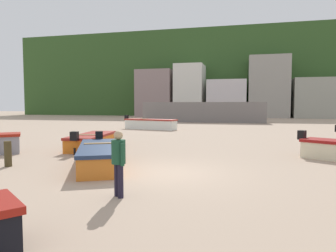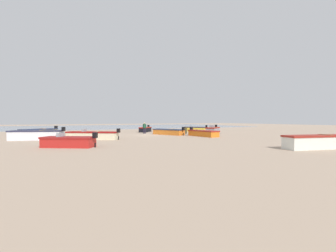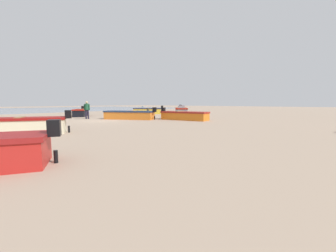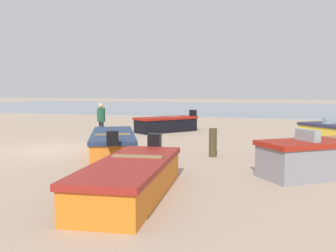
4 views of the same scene
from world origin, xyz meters
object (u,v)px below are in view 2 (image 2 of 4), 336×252
Objects in this scene: boat_orange_1 at (203,133)px; boat_white_5 at (37,135)px; boat_white_0 at (318,142)px; boat_yellow_8 at (39,132)px; boat_black_3 at (145,129)px; boat_cream_4 at (93,135)px; boat_grey_7 at (213,130)px; boat_yellow_2 at (195,129)px; mooring_post_near_water at (186,130)px; beach_walker_foreground at (144,127)px; boat_orange_9 at (169,132)px; boat_red_6 at (69,142)px.

boat_orange_1 is 17.64m from boat_white_5.
boat_white_5 is (17.35, -3.21, 0.11)m from boat_orange_1.
boat_yellow_8 is at bearing 54.26° from boat_white_0.
boat_black_3 is 0.68× the size of boat_cream_4.
boat_yellow_2 is at bearing -48.73° from boat_grey_7.
mooring_post_near_water is at bearing -131.75° from boat_yellow_8.
beach_walker_foreground is at bearing -19.04° from boat_cream_4.
boat_black_3 is at bearing 123.24° from boat_yellow_2.
boat_orange_9 is (2.50, -4.26, 0.02)m from boat_orange_1.
boat_yellow_8 is (0.35, -5.28, -0.02)m from boat_white_5.
boat_orange_1 is 1.21× the size of boat_yellow_2.
boat_yellow_8 is (18.38, -21.00, -0.02)m from boat_white_0.
boat_cream_4 is 5.99m from boat_red_6.
boat_yellow_8 is (21.66, -5.27, -0.02)m from boat_grey_7.
boat_cream_4 reaches higher than boat_black_3.
boat_white_5 reaches higher than mooring_post_near_water.
boat_white_5 is (22.47, 6.37, 0.08)m from boat_yellow_2.
mooring_post_near_water is 0.57× the size of beach_walker_foreground.
boat_black_3 is at bearing -108.62° from boat_yellow_8.
boat_cream_4 is 1.40× the size of boat_grey_7.
boat_black_3 is 0.83× the size of boat_yellow_8.
boat_yellow_2 is at bearing -125.35° from boat_orange_1.
boat_black_3 is 7.53m from boat_orange_9.
boat_grey_7 reaches higher than boat_cream_4.
boat_white_0 is 17.61m from mooring_post_near_water.
boat_black_3 reaches higher than mooring_post_near_water.
beach_walker_foreground is (4.69, -7.63, 0.58)m from boat_orange_1.
boat_red_6 is 14.76m from boat_orange_9.
boat_black_3 is at bearing -82.54° from boat_orange_1.
boat_cream_4 is at bearing 170.52° from boat_orange_9.
boat_grey_7 reaches higher than boat_yellow_8.
boat_cream_4 reaches higher than mooring_post_near_water.
boat_yellow_8 is 15.77m from boat_orange_9.
mooring_post_near_water is (4.43, 4.48, 0.06)m from boat_yellow_2.
boat_black_3 is at bearing 68.49° from boat_orange_9.
boat_red_6 is (2.23, 5.56, -0.02)m from boat_cream_4.
boat_black_3 is at bearing -5.59° from boat_red_6.
boat_yellow_8 is 13.04m from beach_walker_foreground.
boat_white_0 is 1.17× the size of boat_orange_1.
beach_walker_foreground is at bearing 106.01° from boat_black_3.
boat_black_3 is at bearing -42.04° from boat_white_5.
boat_white_5 reaches higher than boat_orange_1.
boat_yellow_8 is at bearing -10.46° from mooring_post_near_water.
boat_orange_1 is 19.62m from boat_yellow_8.
boat_yellow_2 reaches higher than mooring_post_near_water.
boat_grey_7 is at bearing 1.30° from boat_white_0.
boat_cream_4 is (17.48, 8.23, 0.01)m from boat_yellow_2.
boat_white_5 is 5.29m from boat_yellow_8.
boat_cream_4 is at bearing -93.48° from boat_white_5.
boat_white_0 reaches higher than boat_grey_7.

